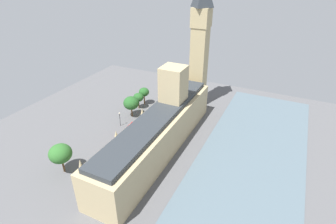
{
  "coord_description": "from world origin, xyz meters",
  "views": [
    {
      "loc": [
        -38.75,
        68.12,
        58.11
      ],
      "look_at": [
        1.0,
        -13.97,
        7.77
      ],
      "focal_mm": 28.36,
      "sensor_mm": 36.0,
      "label": 1
    }
  ],
  "objects_px": {
    "parliament_building": "(160,129)",
    "street_lamp_slot_11": "(120,117)",
    "car_white_trailing": "(153,118)",
    "pedestrian_kerbside": "(143,135)",
    "double_decker_bus_midblock": "(128,134)",
    "plane_tree_leading": "(131,103)",
    "plane_tree_opposite_hall": "(144,92)",
    "plane_tree_slot_10": "(138,97)",
    "car_silver_far_end": "(87,173)",
    "clock_tower": "(200,42)",
    "plane_tree_corner": "(60,154)",
    "car_yellow_cab_near_tower": "(108,155)",
    "pedestrian_under_trees": "(135,145)",
    "pedestrian_by_river_gate": "(122,159)"
  },
  "relations": [
    {
      "from": "pedestrian_under_trees",
      "to": "pedestrian_by_river_gate",
      "type": "bearing_deg",
      "value": -137.71
    },
    {
      "from": "clock_tower",
      "to": "parliament_building",
      "type": "bearing_deg",
      "value": 90.58
    },
    {
      "from": "pedestrian_by_river_gate",
      "to": "plane_tree_corner",
      "type": "distance_m",
      "value": 19.73
    },
    {
      "from": "clock_tower",
      "to": "plane_tree_leading",
      "type": "xyz_separation_m",
      "value": [
        21.25,
        23.73,
        -23.29
      ]
    },
    {
      "from": "parliament_building",
      "to": "plane_tree_opposite_hall",
      "type": "distance_m",
      "value": 35.38
    },
    {
      "from": "car_white_trailing",
      "to": "plane_tree_slot_10",
      "type": "relative_size",
      "value": 0.63
    },
    {
      "from": "car_white_trailing",
      "to": "street_lamp_slot_11",
      "type": "xyz_separation_m",
      "value": [
        9.44,
        10.42,
        3.46
      ]
    },
    {
      "from": "pedestrian_kerbside",
      "to": "pedestrian_under_trees",
      "type": "xyz_separation_m",
      "value": [
        -0.38,
        6.73,
        0.01
      ]
    },
    {
      "from": "pedestrian_by_river_gate",
      "to": "plane_tree_opposite_hall",
      "type": "xyz_separation_m",
      "value": [
        14.67,
        -39.9,
        5.61
      ]
    },
    {
      "from": "car_silver_far_end",
      "to": "plane_tree_opposite_hall",
      "type": "bearing_deg",
      "value": 98.65
    },
    {
      "from": "double_decker_bus_midblock",
      "to": "plane_tree_corner",
      "type": "bearing_deg",
      "value": -112.78
    },
    {
      "from": "clock_tower",
      "to": "car_white_trailing",
      "type": "xyz_separation_m",
      "value": [
        11.86,
        22.1,
        -28.95
      ]
    },
    {
      "from": "double_decker_bus_midblock",
      "to": "parliament_building",
      "type": "bearing_deg",
      "value": 1.83
    },
    {
      "from": "car_yellow_cab_near_tower",
      "to": "car_silver_far_end",
      "type": "height_order",
      "value": "same"
    },
    {
      "from": "plane_tree_corner",
      "to": "street_lamp_slot_11",
      "type": "xyz_separation_m",
      "value": [
        -0.18,
        -31.04,
        -2.82
      ]
    },
    {
      "from": "pedestrian_under_trees",
      "to": "plane_tree_corner",
      "type": "distance_m",
      "value": 25.97
    },
    {
      "from": "plane_tree_opposite_hall",
      "to": "street_lamp_slot_11",
      "type": "height_order",
      "value": "plane_tree_opposite_hall"
    },
    {
      "from": "clock_tower",
      "to": "car_white_trailing",
      "type": "height_order",
      "value": "clock_tower"
    },
    {
      "from": "parliament_building",
      "to": "street_lamp_slot_11",
      "type": "relative_size",
      "value": 10.93
    },
    {
      "from": "plane_tree_opposite_hall",
      "to": "pedestrian_by_river_gate",
      "type": "bearing_deg",
      "value": 110.18
    },
    {
      "from": "parliament_building",
      "to": "street_lamp_slot_11",
      "type": "xyz_separation_m",
      "value": [
        21.69,
        -5.79,
        -3.62
      ]
    },
    {
      "from": "parliament_building",
      "to": "clock_tower",
      "type": "distance_m",
      "value": 44.11
    },
    {
      "from": "car_yellow_cab_near_tower",
      "to": "pedestrian_kerbside",
      "type": "xyz_separation_m",
      "value": [
        -4.37,
        -16.24,
        -0.16
      ]
    },
    {
      "from": "double_decker_bus_midblock",
      "to": "car_silver_far_end",
      "type": "bearing_deg",
      "value": -95.37
    },
    {
      "from": "pedestrian_under_trees",
      "to": "car_silver_far_end",
      "type": "bearing_deg",
      "value": -157.55
    },
    {
      "from": "clock_tower",
      "to": "plane_tree_corner",
      "type": "bearing_deg",
      "value": 71.33
    },
    {
      "from": "pedestrian_kerbside",
      "to": "plane_tree_opposite_hall",
      "type": "xyz_separation_m",
      "value": [
        13.58,
        -24.2,
        5.61
      ]
    },
    {
      "from": "car_silver_far_end",
      "to": "plane_tree_corner",
      "type": "relative_size",
      "value": 0.4
    },
    {
      "from": "pedestrian_under_trees",
      "to": "plane_tree_slot_10",
      "type": "height_order",
      "value": "plane_tree_slot_10"
    },
    {
      "from": "parliament_building",
      "to": "car_yellow_cab_near_tower",
      "type": "bearing_deg",
      "value": 44.72
    },
    {
      "from": "double_decker_bus_midblock",
      "to": "car_yellow_cab_near_tower",
      "type": "distance_m",
      "value": 12.37
    },
    {
      "from": "car_white_trailing",
      "to": "pedestrian_kerbside",
      "type": "height_order",
      "value": "car_white_trailing"
    },
    {
      "from": "pedestrian_kerbside",
      "to": "car_silver_far_end",
      "type": "bearing_deg",
      "value": 64.27
    },
    {
      "from": "car_yellow_cab_near_tower",
      "to": "car_silver_far_end",
      "type": "distance_m",
      "value": 10.15
    },
    {
      "from": "plane_tree_opposite_hall",
      "to": "double_decker_bus_midblock",
      "type": "bearing_deg",
      "value": 108.7
    },
    {
      "from": "clock_tower",
      "to": "plane_tree_corner",
      "type": "xyz_separation_m",
      "value": [
        21.48,
        63.56,
        -22.67
      ]
    },
    {
      "from": "double_decker_bus_midblock",
      "to": "street_lamp_slot_11",
      "type": "height_order",
      "value": "street_lamp_slot_11"
    },
    {
      "from": "car_yellow_cab_near_tower",
      "to": "pedestrian_under_trees",
      "type": "bearing_deg",
      "value": 58.72
    },
    {
      "from": "plane_tree_slot_10",
      "to": "plane_tree_corner",
      "type": "bearing_deg",
      "value": 91.22
    },
    {
      "from": "double_decker_bus_midblock",
      "to": "pedestrian_by_river_gate",
      "type": "bearing_deg",
      "value": -69.22
    },
    {
      "from": "car_white_trailing",
      "to": "plane_tree_opposite_hall",
      "type": "distance_m",
      "value": 16.04
    },
    {
      "from": "pedestrian_by_river_gate",
      "to": "plane_tree_leading",
      "type": "height_order",
      "value": "plane_tree_leading"
    },
    {
      "from": "parliament_building",
      "to": "street_lamp_slot_11",
      "type": "distance_m",
      "value": 22.74
    },
    {
      "from": "car_white_trailing",
      "to": "pedestrian_by_river_gate",
      "type": "xyz_separation_m",
      "value": [
        -4.26,
        28.99,
        -0.15
      ]
    },
    {
      "from": "pedestrian_kerbside",
      "to": "plane_tree_opposite_hall",
      "type": "distance_m",
      "value": 28.32
    },
    {
      "from": "car_white_trailing",
      "to": "car_yellow_cab_near_tower",
      "type": "height_order",
      "value": "same"
    },
    {
      "from": "plane_tree_leading",
      "to": "plane_tree_opposite_hall",
      "type": "bearing_deg",
      "value": -85.38
    },
    {
      "from": "parliament_building",
      "to": "plane_tree_opposite_hall",
      "type": "xyz_separation_m",
      "value": [
        22.66,
        -27.13,
        -1.62
      ]
    },
    {
      "from": "car_silver_far_end",
      "to": "street_lamp_slot_11",
      "type": "relative_size",
      "value": 0.66
    },
    {
      "from": "plane_tree_slot_10",
      "to": "car_silver_far_end",
      "type": "bearing_deg",
      "value": 100.85
    }
  ]
}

